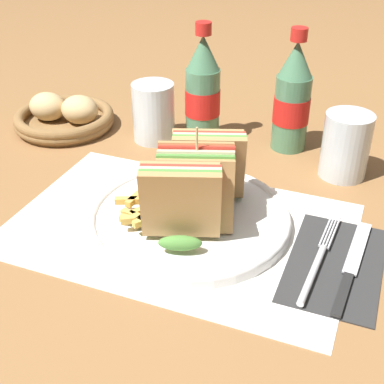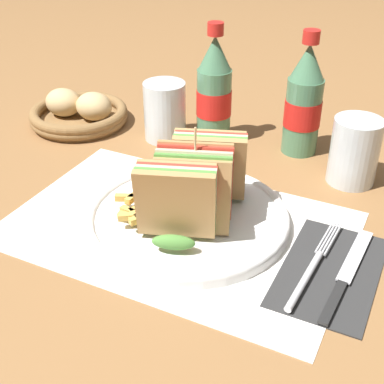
% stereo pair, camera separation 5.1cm
% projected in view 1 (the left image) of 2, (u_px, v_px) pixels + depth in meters
% --- Properties ---
extents(ground_plane, '(4.00, 4.00, 0.00)m').
position_uv_depth(ground_plane, '(189.00, 223.00, 0.77)').
color(ground_plane, olive).
extents(placemat, '(0.47, 0.31, 0.00)m').
position_uv_depth(placemat, '(180.00, 227.00, 0.76)').
color(placemat, silver).
rests_on(placemat, ground_plane).
extents(plate_main, '(0.29, 0.29, 0.02)m').
position_uv_depth(plate_main, '(187.00, 217.00, 0.76)').
color(plate_main, white).
rests_on(plate_main, ground_plane).
extents(club_sandwich, '(0.12, 0.21, 0.14)m').
position_uv_depth(club_sandwich, '(196.00, 184.00, 0.72)').
color(club_sandwich, tan).
rests_on(club_sandwich, plate_main).
extents(fries_pile, '(0.09, 0.09, 0.02)m').
position_uv_depth(fries_pile, '(146.00, 210.00, 0.74)').
color(fries_pile, gold).
rests_on(fries_pile, plate_main).
extents(napkin, '(0.12, 0.20, 0.00)m').
position_uv_depth(napkin, '(335.00, 263.00, 0.69)').
color(napkin, '#2D2D2D').
rests_on(napkin, ground_plane).
extents(fork, '(0.02, 0.20, 0.01)m').
position_uv_depth(fork, '(316.00, 264.00, 0.67)').
color(fork, silver).
rests_on(fork, napkin).
extents(knife, '(0.03, 0.20, 0.00)m').
position_uv_depth(knife, '(352.00, 266.00, 0.68)').
color(knife, black).
rests_on(knife, napkin).
extents(coke_bottle_near, '(0.06, 0.06, 0.21)m').
position_uv_depth(coke_bottle_near, '(203.00, 92.00, 0.95)').
color(coke_bottle_near, '#4C7F5B').
rests_on(coke_bottle_near, ground_plane).
extents(coke_bottle_far, '(0.06, 0.06, 0.21)m').
position_uv_depth(coke_bottle_far, '(292.00, 99.00, 0.92)').
color(coke_bottle_far, '#4C7F5B').
rests_on(coke_bottle_far, ground_plane).
extents(glass_near, '(0.08, 0.08, 0.11)m').
position_uv_depth(glass_near, '(346.00, 146.00, 0.86)').
color(glass_near, silver).
rests_on(glass_near, ground_plane).
extents(glass_far, '(0.08, 0.08, 0.11)m').
position_uv_depth(glass_far, '(154.00, 112.00, 0.97)').
color(glass_far, silver).
rests_on(glass_far, ground_plane).
extents(bread_basket, '(0.19, 0.19, 0.07)m').
position_uv_depth(bread_basket, '(64.00, 117.00, 1.03)').
color(bread_basket, olive).
rests_on(bread_basket, ground_plane).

